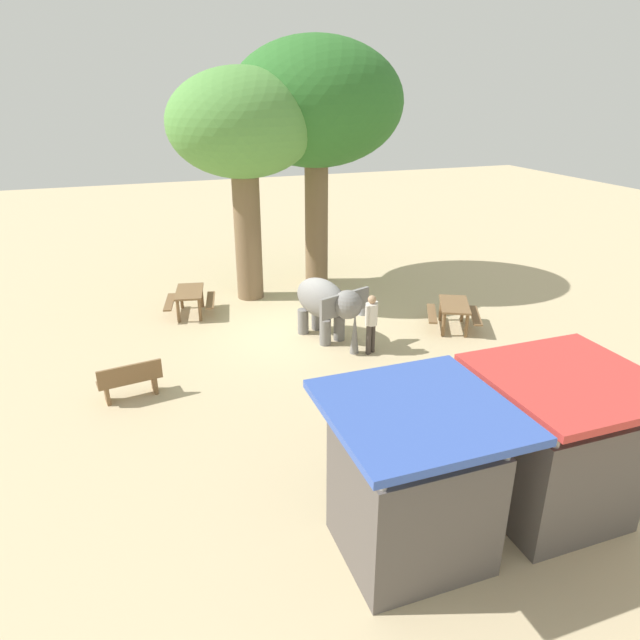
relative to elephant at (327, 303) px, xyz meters
The scene contains 11 objects.
ground_plane 1.53m from the elephant, 54.45° to the right, with size 60.00×60.00×0.00m, color tan.
elephant is the anchor object (origin of this frame).
person_handler 1.45m from the elephant, 122.93° to the left, with size 0.45×0.32×1.62m.
shade_tree_main 7.06m from the elephant, 106.20° to the right, with size 5.73×5.25×8.13m.
shade_tree_secondary 6.09m from the elephant, 73.80° to the right, with size 4.58×4.20×7.18m.
wooden_bench 5.55m from the elephant, 16.48° to the left, with size 1.44×0.61×0.88m.
picnic_table_near 4.64m from the elephant, 43.83° to the right, with size 1.75×1.76×0.78m.
picnic_table_far 3.81m from the elephant, behind, with size 2.00×2.01×0.78m.
market_stall_red 7.81m from the elephant, 97.79° to the left, with size 2.50×2.50×2.52m.
market_stall_blue 7.89m from the elephant, 78.74° to the left, with size 2.50×2.50×2.52m.
feed_bucket 2.41m from the elephant, 140.90° to the right, with size 0.36×0.36×0.32m, color gray.
Camera 1 is at (4.42, 14.41, 6.53)m, focal length 31.64 mm.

